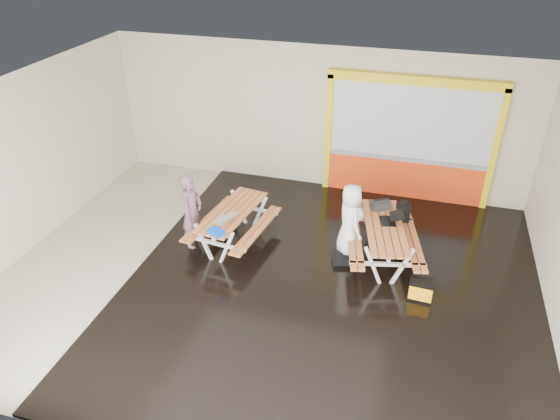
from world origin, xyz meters
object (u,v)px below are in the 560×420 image
(picnic_table_right, at_px, (384,234))
(dark_case, at_px, (343,258))
(person_left, at_px, (192,211))
(toolbox, at_px, (381,205))
(laptop_right, at_px, (391,219))
(person_right, at_px, (350,220))
(backpack, at_px, (403,211))
(picnic_table_left, at_px, (233,219))
(laptop_left, at_px, (224,219))
(blue_pouch, at_px, (216,232))
(fluke_bag, at_px, (421,291))

(picnic_table_right, relative_size, dark_case, 5.62)
(person_left, xyz_separation_m, toolbox, (3.65, 1.17, 0.08))
(picnic_table_right, height_order, laptop_right, laptop_right)
(person_right, xyz_separation_m, backpack, (0.96, 0.80, -0.10))
(person_right, bearing_deg, picnic_table_left, 64.86)
(backpack, bearing_deg, laptop_left, -156.92)
(person_left, relative_size, blue_pouch, 5.40)
(picnic_table_right, relative_size, blue_pouch, 7.73)
(picnic_table_left, bearing_deg, fluke_bag, -11.78)
(laptop_left, distance_m, dark_case, 2.48)
(picnic_table_left, distance_m, laptop_right, 3.18)
(picnic_table_left, height_order, laptop_right, laptop_right)
(person_right, distance_m, toolbox, 0.83)
(person_right, relative_size, laptop_right, 2.93)
(person_left, distance_m, toolbox, 3.83)
(person_right, height_order, backpack, person_right)
(picnic_table_left, relative_size, toolbox, 4.95)
(picnic_table_right, relative_size, fluke_bag, 5.21)
(person_right, bearing_deg, laptop_left, 74.41)
(person_right, xyz_separation_m, laptop_right, (0.77, 0.21, 0.02))
(person_left, bearing_deg, dark_case, -83.08)
(picnic_table_left, distance_m, dark_case, 2.39)
(picnic_table_right, xyz_separation_m, laptop_left, (-3.06, -0.65, 0.22))
(toolbox, xyz_separation_m, backpack, (0.45, 0.15, -0.16))
(blue_pouch, height_order, dark_case, blue_pouch)
(blue_pouch, bearing_deg, picnic_table_left, 90.76)
(laptop_right, bearing_deg, blue_pouch, -157.17)
(toolbox, distance_m, dark_case, 1.35)
(laptop_left, bearing_deg, laptop_right, 14.93)
(picnic_table_left, height_order, backpack, backpack)
(toolbox, height_order, dark_case, toolbox)
(picnic_table_right, xyz_separation_m, toolbox, (-0.16, 0.64, 0.28))
(person_left, bearing_deg, picnic_table_left, -65.34)
(toolbox, relative_size, dark_case, 1.05)
(person_right, height_order, fluke_bag, person_right)
(person_left, xyz_separation_m, dark_case, (3.10, 0.22, -0.70))
(picnic_table_right, xyz_separation_m, dark_case, (-0.71, -0.32, -0.50))
(picnic_table_right, relative_size, toolbox, 5.35)
(dark_case, bearing_deg, picnic_table_left, 177.95)
(person_left, relative_size, backpack, 3.53)
(picnic_table_left, xyz_separation_m, backpack, (3.34, 1.02, 0.15))
(picnic_table_right, height_order, person_left, person_left)
(blue_pouch, relative_size, toolbox, 0.69)
(picnic_table_left, xyz_separation_m, person_right, (2.38, 0.22, 0.25))
(toolbox, xyz_separation_m, fluke_bag, (0.98, -1.68, -0.68))
(picnic_table_right, height_order, laptop_left, laptop_left)
(blue_pouch, relative_size, backpack, 0.65)
(dark_case, bearing_deg, fluke_bag, -25.29)
(picnic_table_left, distance_m, person_left, 0.84)
(laptop_left, relative_size, blue_pouch, 1.59)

